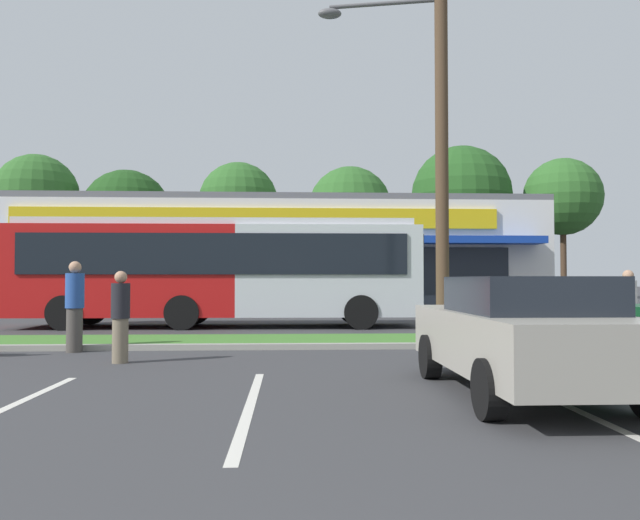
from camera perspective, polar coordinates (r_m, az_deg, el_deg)
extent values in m
cube|color=#427A2D|center=(14.44, -4.76, -7.29)|extent=(56.00, 2.20, 0.12)
cube|color=#99968C|center=(13.23, -4.95, -7.80)|extent=(56.00, 0.24, 0.12)
cube|color=silver|center=(7.50, -6.34, -12.91)|extent=(0.12, 4.80, 0.01)
cube|color=silver|center=(8.47, 19.84, -11.52)|extent=(0.12, 4.80, 0.01)
cube|color=silver|center=(35.81, -5.26, 0.23)|extent=(29.22, 10.58, 5.38)
cube|color=black|center=(30.46, -5.70, -1.44)|extent=(24.54, 0.08, 2.80)
cube|color=#14389E|center=(29.86, -5.76, 1.87)|extent=(27.47, 1.40, 0.35)
cube|color=gold|center=(30.57, -5.69, 3.81)|extent=(23.37, 0.16, 0.97)
cube|color=slate|center=(36.02, -5.25, 4.75)|extent=(29.22, 10.58, 0.30)
cylinder|color=#473323|center=(49.16, -24.29, -0.23)|extent=(0.44, 0.44, 5.25)
sphere|color=#2D6026|center=(49.51, -24.22, 5.35)|extent=(5.84, 5.84, 5.84)
cylinder|color=#473323|center=(48.21, -17.12, -1.15)|extent=(0.44, 0.44, 3.79)
sphere|color=#1E4719|center=(48.44, -17.07, 3.98)|extent=(6.49, 6.49, 6.49)
cylinder|color=#473323|center=(47.30, -7.40, -0.43)|extent=(0.44, 0.44, 5.06)
sphere|color=#2D6026|center=(47.65, -7.38, 5.26)|extent=(5.85, 5.85, 5.85)
cylinder|color=#473323|center=(45.23, 2.73, -0.84)|extent=(0.44, 0.44, 4.34)
sphere|color=#2D6026|center=(45.51, 2.72, 4.71)|extent=(5.96, 5.96, 5.96)
cylinder|color=#473323|center=(48.34, 12.69, -0.52)|extent=(0.44, 0.44, 4.91)
sphere|color=#23511E|center=(48.74, 12.65, 5.67)|extent=(7.47, 7.47, 7.47)
cylinder|color=#473323|center=(49.83, 21.13, -0.19)|extent=(0.44, 0.44, 5.42)
sphere|color=#2D6026|center=(50.19, 21.07, 5.35)|extent=(5.70, 5.70, 5.70)
cylinder|color=#4C3826|center=(15.20, 10.91, 13.72)|extent=(0.30, 0.30, 11.00)
cylinder|color=#59595B|center=(16.03, 5.84, 22.04)|extent=(2.56, 0.64, 0.10)
ellipsoid|color=#59595B|center=(16.10, 0.88, 21.35)|extent=(0.56, 0.32, 0.24)
cube|color=#B71414|center=(20.09, -16.86, -0.98)|extent=(6.69, 2.60, 2.70)
cube|color=silver|center=(19.48, 0.68, -1.03)|extent=(5.47, 2.59, 2.70)
cube|color=silver|center=(19.66, -9.09, 3.22)|extent=(11.65, 2.38, 0.20)
cube|color=black|center=(18.30, -9.58, 0.56)|extent=(11.15, 0.14, 1.19)
cube|color=black|center=(19.82, 8.67, -0.08)|extent=(0.08, 2.17, 1.51)
cylinder|color=black|center=(20.73, 3.03, -4.39)|extent=(1.00, 0.31, 1.00)
cylinder|color=black|center=(18.40, 3.71, -4.72)|extent=(1.00, 0.31, 1.00)
cylinder|color=black|center=(20.89, -11.23, -4.34)|extent=(1.00, 0.31, 1.00)
cylinder|color=black|center=(18.58, -12.35, -4.66)|extent=(1.00, 0.31, 1.00)
cylinder|color=black|center=(21.66, -20.00, -4.17)|extent=(1.00, 0.31, 1.00)
cylinder|color=black|center=(19.44, -22.11, -4.44)|extent=(1.00, 0.31, 1.00)
cube|color=navy|center=(29.12, 21.81, -3.12)|extent=(4.23, 1.73, 0.75)
cube|color=black|center=(29.02, 21.42, -1.92)|extent=(1.90, 1.52, 0.47)
cylinder|color=black|center=(30.44, 23.43, -3.74)|extent=(0.64, 0.22, 0.64)
cylinder|color=black|center=(28.97, 24.86, -3.83)|extent=(0.64, 0.22, 0.64)
cylinder|color=black|center=(29.38, 18.82, -3.87)|extent=(0.64, 0.22, 0.64)
cylinder|color=black|center=(27.86, 20.06, -3.98)|extent=(0.64, 0.22, 0.64)
cube|color=#9E998C|center=(8.40, 17.74, -6.95)|extent=(1.80, 4.45, 0.72)
cube|color=black|center=(8.16, 18.25, -2.99)|extent=(1.59, 2.00, 0.44)
cylinder|color=black|center=(9.51, 9.92, -8.58)|extent=(0.22, 0.64, 0.64)
cylinder|color=black|center=(10.03, 19.60, -8.15)|extent=(0.22, 0.64, 0.64)
cylinder|color=black|center=(6.88, 15.05, -11.20)|extent=(0.22, 0.64, 0.64)
cylinder|color=black|center=(10.74, 26.24, -7.64)|extent=(0.22, 0.64, 0.64)
cube|color=silver|center=(26.24, -3.93, -3.55)|extent=(4.44, 1.86, 0.62)
cube|color=black|center=(26.24, -4.42, -2.43)|extent=(2.00, 1.64, 0.40)
cylinder|color=black|center=(27.14, -0.98, -4.14)|extent=(0.64, 0.22, 0.64)
cylinder|color=black|center=(25.38, -0.86, -4.31)|extent=(0.64, 0.22, 0.64)
cylinder|color=black|center=(27.20, -6.81, -4.13)|extent=(0.64, 0.22, 0.64)
cylinder|color=black|center=(25.44, -7.09, -4.29)|extent=(0.64, 0.22, 0.64)
cylinder|color=#1E2338|center=(14.71, 26.12, -5.69)|extent=(0.28, 0.28, 0.80)
cylinder|color=silver|center=(14.67, 26.08, -2.90)|extent=(0.33, 0.33, 0.63)
sphere|color=tan|center=(14.67, 26.06, -1.24)|extent=(0.22, 0.22, 0.22)
cylinder|color=#47423D|center=(13.59, -21.29, -5.92)|extent=(0.31, 0.31, 0.88)
cylinder|color=#264C99|center=(13.56, -21.26, -2.60)|extent=(0.37, 0.37, 0.70)
sphere|color=tan|center=(13.56, -21.23, -0.61)|extent=(0.24, 0.24, 0.24)
cylinder|color=#726651|center=(11.59, -17.59, -6.96)|extent=(0.27, 0.27, 0.77)
cylinder|color=black|center=(11.54, -17.56, -3.53)|extent=(0.32, 0.32, 0.61)
sphere|color=tan|center=(11.54, -17.54, -1.48)|extent=(0.21, 0.21, 0.21)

